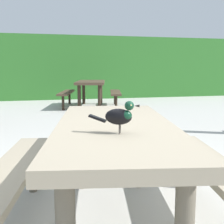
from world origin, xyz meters
TOP-DOWN VIEW (x-y plane):
  - hedge_wall at (0.00, 9.55)m, footprint 28.00×1.94m
  - picnic_table_foreground at (-0.08, 0.05)m, footprint 1.96×1.99m
  - bird_grackle at (-0.13, -0.26)m, footprint 0.27×0.15m
  - picnic_table_mid_left at (0.84, 6.42)m, footprint 2.02×2.05m

SIDE VIEW (x-z plane):
  - picnic_table_foreground at x=-0.08m, z-range 0.19..0.93m
  - picnic_table_mid_left at x=0.84m, z-range 0.19..0.93m
  - bird_grackle at x=-0.13m, z-range 0.75..0.94m
  - hedge_wall at x=0.00m, z-range 0.00..2.24m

